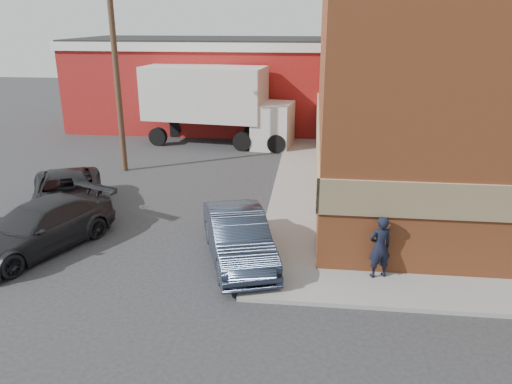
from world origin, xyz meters
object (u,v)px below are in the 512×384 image
(box_truck, at_px, (219,100))
(sedan, at_px, (238,237))
(warehouse, at_px, (204,82))
(suv_a, at_px, (67,194))
(brick_building, at_px, (494,73))
(suv_b, at_px, (39,228))
(utility_pole, at_px, (116,67))
(man, at_px, (380,247))

(box_truck, bearing_deg, sedan, -70.00)
(warehouse, distance_m, suv_a, 16.72)
(brick_building, xyz_separation_m, suv_b, (-15.50, -8.50, -3.95))
(brick_building, xyz_separation_m, utility_pole, (-16.00, 0.00, 0.06))
(suv_b, bearing_deg, suv_a, 124.19)
(utility_pole, height_order, sedan, utility_pole)
(man, relative_size, suv_b, 0.35)
(sedan, relative_size, box_truck, 0.51)
(man, bearing_deg, brick_building, -140.15)
(utility_pole, xyz_separation_m, man, (10.67, -9.25, -3.74))
(warehouse, height_order, suv_b, warehouse)
(warehouse, xyz_separation_m, box_truck, (2.02, -5.39, -0.33))
(suv_b, bearing_deg, box_truck, 101.53)
(warehouse, relative_size, box_truck, 1.82)
(utility_pole, xyz_separation_m, sedan, (6.70, -8.50, -3.99))
(brick_building, distance_m, warehouse, 18.30)
(brick_building, height_order, sedan, brick_building)
(suv_b, bearing_deg, warehouse, 110.68)
(man, height_order, box_truck, box_truck)
(man, relative_size, sedan, 0.39)
(man, bearing_deg, warehouse, -85.85)
(brick_building, bearing_deg, sedan, -137.57)
(brick_building, xyz_separation_m, warehouse, (-14.50, 11.00, -1.87))
(warehouse, bearing_deg, man, -65.63)
(sedan, bearing_deg, box_truck, 84.19)
(man, xyz_separation_m, suv_a, (-10.74, 3.74, -0.26))
(suv_a, xyz_separation_m, box_truck, (3.58, 11.12, 1.74))
(warehouse, bearing_deg, sedan, -75.07)
(man, distance_m, suv_b, 10.21)
(suv_a, height_order, box_truck, box_truck)
(brick_building, distance_m, utility_pole, 16.00)
(utility_pole, xyz_separation_m, suv_b, (0.49, -8.50, -4.01))
(suv_a, distance_m, suv_b, 3.04)
(utility_pole, bearing_deg, suv_b, -86.69)
(brick_building, xyz_separation_m, suv_a, (-16.06, -5.51, -3.94))
(warehouse, bearing_deg, box_truck, -69.45)
(brick_building, bearing_deg, warehouse, 142.80)
(warehouse, relative_size, sedan, 3.56)
(utility_pole, distance_m, suv_b, 9.41)
(man, bearing_deg, suv_b, -24.43)
(brick_building, height_order, suv_b, brick_building)
(suv_a, xyz_separation_m, suv_b, (0.56, -2.99, -0.00))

